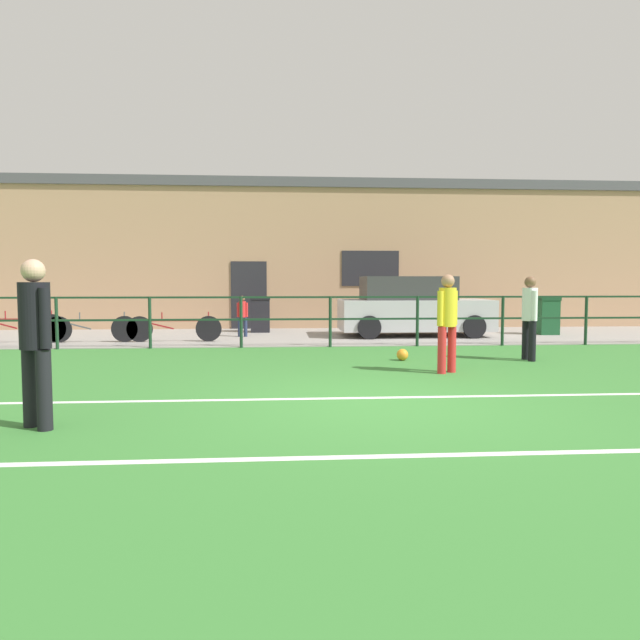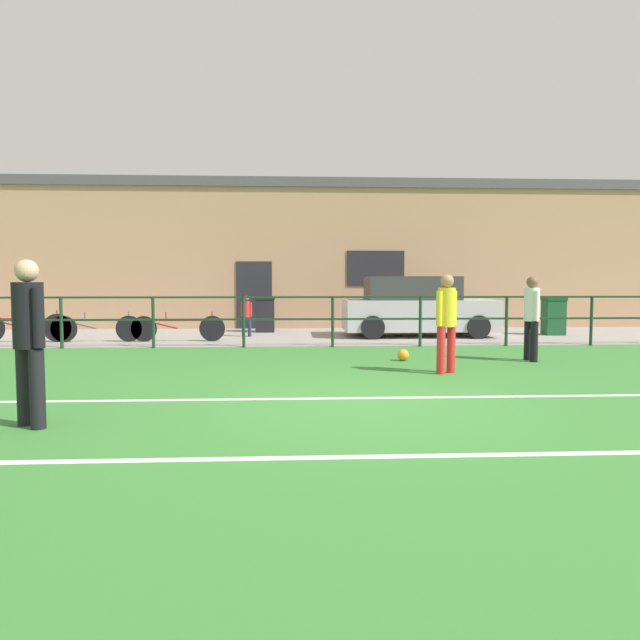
% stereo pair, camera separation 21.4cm
% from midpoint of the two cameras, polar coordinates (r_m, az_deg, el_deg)
% --- Properties ---
extents(ground, '(60.00, 44.00, 0.04)m').
position_cam_midpoint_polar(ground, '(7.08, 4.58, -8.36)').
color(ground, '#387A33').
extents(field_line_touchline, '(36.00, 0.11, 0.00)m').
position_cam_midpoint_polar(field_line_touchline, '(7.35, 4.24, -7.73)').
color(field_line_touchline, white).
rests_on(field_line_touchline, ground).
extents(field_line_hash, '(36.00, 0.11, 0.00)m').
position_cam_midpoint_polar(field_line_hash, '(5.04, 8.39, -13.22)').
color(field_line_hash, white).
rests_on(field_line_hash, ground).
extents(pavement_strip, '(48.00, 5.00, 0.02)m').
position_cam_midpoint_polar(pavement_strip, '(15.45, -0.21, -1.61)').
color(pavement_strip, gray).
rests_on(pavement_strip, ground).
extents(perimeter_fence, '(36.07, 0.07, 1.15)m').
position_cam_midpoint_polar(perimeter_fence, '(12.91, 0.55, 0.60)').
color(perimeter_fence, '#193823').
rests_on(perimeter_fence, ground).
extents(clubhouse_facade, '(28.00, 2.56, 4.69)m').
position_cam_midpoint_polar(clubhouse_facade, '(19.09, -0.98, 6.48)').
color(clubhouse_facade, tan).
rests_on(clubhouse_facade, ground).
extents(player_goalkeeper, '(0.39, 0.33, 1.70)m').
position_cam_midpoint_polar(player_goalkeeper, '(6.41, -27.35, -1.16)').
color(player_goalkeeper, black).
rests_on(player_goalkeeper, ground).
extents(player_striker, '(0.28, 0.43, 1.57)m').
position_cam_midpoint_polar(player_striker, '(11.34, 19.64, 0.67)').
color(player_striker, black).
rests_on(player_striker, ground).
extents(player_winger, '(0.38, 0.28, 1.59)m').
position_cam_midpoint_polar(player_winger, '(9.41, 11.93, 0.28)').
color(player_winger, red).
rests_on(player_winger, ground).
extents(soccer_ball_match, '(0.22, 0.22, 0.22)m').
position_cam_midpoint_polar(soccer_ball_match, '(10.83, 7.65, -3.44)').
color(soccer_ball_match, orange).
rests_on(soccer_ball_match, ground).
extents(spectator_child, '(0.29, 0.19, 1.08)m').
position_cam_midpoint_polar(spectator_child, '(15.28, -8.13, 0.64)').
color(spectator_child, '#232D4C').
rests_on(spectator_child, pavement_strip).
extents(parked_car_red, '(3.99, 1.81, 1.59)m').
position_cam_midpoint_polar(parked_car_red, '(15.55, 8.81, 1.21)').
color(parked_car_red, '#B7B7BC').
rests_on(parked_car_red, pavement_strip).
extents(bicycle_parked_0, '(2.27, 0.04, 0.73)m').
position_cam_midpoint_polar(bicycle_parked_0, '(14.33, -14.75, -0.80)').
color(bicycle_parked_0, black).
rests_on(bicycle_parked_0, pavement_strip).
extents(bicycle_parked_1, '(2.26, 0.04, 0.77)m').
position_cam_midpoint_polar(bicycle_parked_1, '(15.43, -28.25, -0.71)').
color(bicycle_parked_1, black).
rests_on(bicycle_parked_1, pavement_strip).
extents(bicycle_parked_2, '(2.18, 0.04, 0.73)m').
position_cam_midpoint_polar(bicycle_parked_2, '(14.82, -22.19, -0.80)').
color(bicycle_parked_2, black).
rests_on(bicycle_parked_2, pavement_strip).
extents(trash_bin_0, '(0.56, 0.48, 1.02)m').
position_cam_midpoint_polar(trash_bin_0, '(16.60, -6.32, 0.57)').
color(trash_bin_0, black).
rests_on(trash_bin_0, pavement_strip).
extents(trash_bin_1, '(0.55, 0.47, 1.02)m').
position_cam_midpoint_polar(trash_bin_1, '(16.93, 21.37, 0.39)').
color(trash_bin_1, '#194C28').
rests_on(trash_bin_1, pavement_strip).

